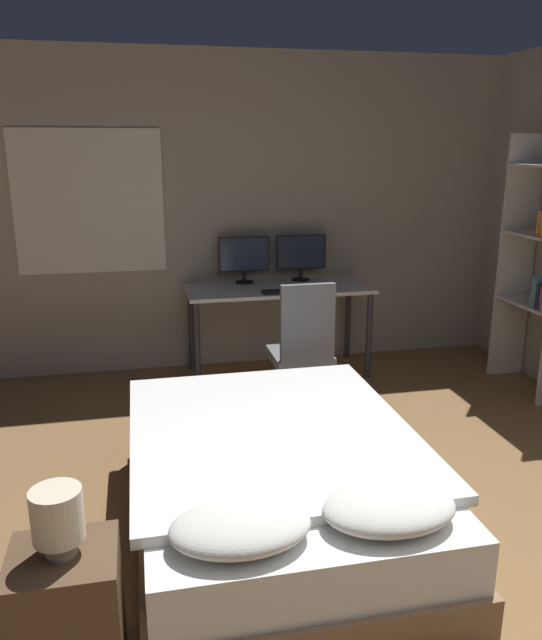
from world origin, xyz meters
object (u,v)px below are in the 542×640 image
Objects in this scene: nightstand at (68,619)px; bedside_lamp at (57,516)px; monitor_right at (301,254)px; keyboard at (284,291)px; monitor_left at (244,257)px; office_chair at (302,362)px; computer_mouse at (316,289)px; bed at (276,484)px; desk at (278,297)px.

nightstand is 0.43m from bedside_lamp.
keyboard is at bearing -120.51° from monitor_right.
office_chair is (0.25, -1.02, -0.63)m from monitor_left.
computer_mouse is at bearing 58.27° from nightstand.
bed is 28.31× the size of computer_mouse.
desk is 3.51× the size of monitor_right.
desk is 1.56× the size of office_chair.
nightstand is 2.17× the size of bedside_lamp.
keyboard is at bearing 62.40° from nightstand.
keyboard is (0.25, -0.43, -0.22)m from monitor_left.
bedside_lamp is 3.61× the size of computer_mouse.
computer_mouse is at bearing 0.00° from keyboard.
monitor_left is (0.27, 2.48, 0.74)m from bed.
monitor_left reaches higher than office_chair.
desk is at bearing 141.58° from computer_mouse.
bedside_lamp is 3.18m from keyboard.
monitor_left is at bearing 180.00° from monitor_right.
bed is 2.17m from keyboard.
desk is 22.21× the size of computer_mouse.
monitor_left is (1.22, 3.25, 0.73)m from nightstand.
bedside_lamp is 3.37m from desk.
nightstand is at bearing -110.56° from monitor_left.
computer_mouse is (0.27, -0.21, 0.11)m from desk.
bed is 2.70m from monitor_right.
nightstand is 3.22m from keyboard.
bed reaches higher than nightstand.
nightstand is 2.68m from office_chair.
keyboard is 0.71m from office_chair.
desk is at bearing 64.09° from nightstand.
bedside_lamp is (-0.95, -0.78, 0.44)m from bed.
monitor_right is at bearing 62.01° from nightstand.
office_chair is at bearing -90.11° from keyboard.
desk is 3.51× the size of monitor_left.
office_chair reaches higher than nightstand.
office_chair is at bearing -104.05° from monitor_right.
nightstand is 7.81× the size of computer_mouse.
bedside_lamp is 0.70× the size of keyboard.
nightstand is at bearing -117.60° from keyboard.
office_chair is (-0.27, -0.59, -0.41)m from computer_mouse.
bedside_lamp is 2.69m from office_chair.
bed is 3.62× the size of nightstand.
monitor_right reaches higher than bedside_lamp.
monitor_left is 1.00× the size of monitor_right.
monitor_left reaches higher than desk.
bedside_lamp is at bearing 180.00° from nightstand.
computer_mouse is at bearing -87.94° from monitor_right.
monitor_left is at bearing 140.53° from computer_mouse.
computer_mouse is at bearing 68.74° from bed.
bedside_lamp is 0.57× the size of monitor_right.
nightstand is at bearing -123.43° from office_chair.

